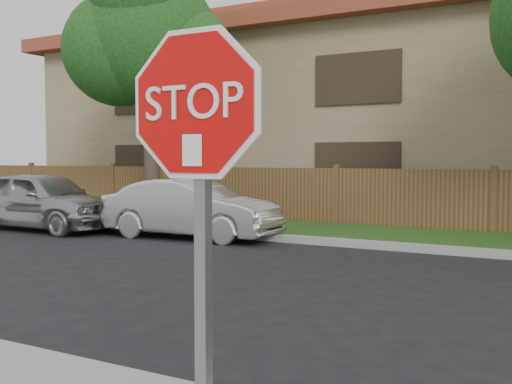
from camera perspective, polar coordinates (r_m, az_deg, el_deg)
The scene contains 7 objects.
far_curb at distance 12.31m, azimuth 19.67°, elevation -5.39°, with size 70.00×0.30×0.15m, color gray.
grass_strip at distance 13.92m, azimuth 20.77°, elevation -4.48°, with size 70.00×3.00×0.12m, color #1E4714.
fence at distance 15.43m, azimuth 21.69°, elevation -0.99°, with size 70.00×0.12×1.60m, color #51321C.
tree_left at distance 17.63m, azimuth -10.25°, elevation 14.13°, with size 4.80×3.90×7.78m.
stop_sign at distance 2.89m, azimuth -5.59°, elevation 1.98°, with size 1.01×0.13×2.55m.
sedan_far_left at distance 16.58m, azimuth -19.58°, elevation -0.75°, with size 1.83×4.55×1.55m, color #AAA9AE.
sedan_left at distance 14.08m, azimuth -6.14°, elevation -1.60°, with size 1.47×4.22×1.39m, color silver.
Camera 1 is at (1.95, -3.86, 1.90)m, focal length 42.00 mm.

